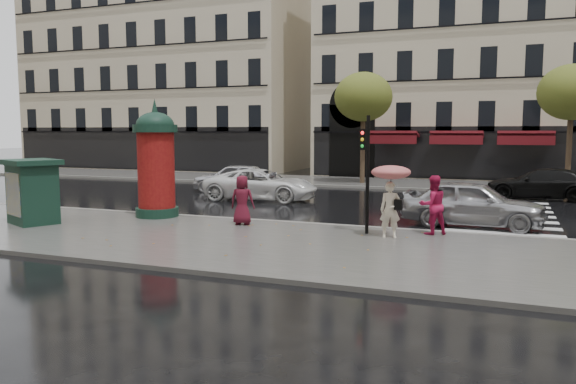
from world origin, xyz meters
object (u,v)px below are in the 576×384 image
at_px(woman_red, 433,205).
at_px(car_black, 541,184).
at_px(car_white, 261,185).
at_px(man_burgundy, 242,200).
at_px(morris_column, 156,160).
at_px(woman_umbrella, 391,188).
at_px(newsstand, 32,191).
at_px(car_far_silver, 235,178).
at_px(car_silver, 473,203).
at_px(traffic_light, 366,163).

xyz_separation_m(woman_red, car_black, (3.54, 11.78, -0.28)).
bearing_deg(car_white, woman_red, -131.24).
relative_size(man_burgundy, morris_column, 0.39).
height_order(woman_umbrella, newsstand, woman_umbrella).
bearing_deg(woman_umbrella, newsstand, -170.88).
bearing_deg(car_far_silver, morris_column, 2.12).
relative_size(woman_umbrella, car_silver, 0.47).
distance_m(traffic_light, car_black, 13.66).
xyz_separation_m(morris_column, car_silver, (10.77, 2.60, -1.36)).
bearing_deg(traffic_light, morris_column, 175.19).
bearing_deg(woman_umbrella, car_silver, 59.74).
height_order(traffic_light, car_silver, traffic_light).
distance_m(man_burgundy, car_silver, 7.74).
bearing_deg(car_silver, car_far_silver, 64.31).
relative_size(woman_red, car_silver, 0.38).
xyz_separation_m(newsstand, car_far_silver, (1.33, 12.27, -0.47)).
bearing_deg(woman_umbrella, woman_red, 42.34).
bearing_deg(car_white, traffic_light, -141.01).
height_order(woman_umbrella, car_white, woman_umbrella).
height_order(car_black, car_far_silver, car_far_silver).
bearing_deg(car_black, traffic_light, -19.66).
height_order(newsstand, car_far_silver, newsstand).
bearing_deg(car_black, car_far_silver, -77.12).
xyz_separation_m(woman_red, traffic_light, (-1.89, -0.66, 1.26)).
distance_m(woman_umbrella, car_far_silver, 14.66).
bearing_deg(car_silver, car_white, 70.47).
relative_size(woman_umbrella, car_white, 0.42).
relative_size(car_silver, car_far_silver, 1.05).
relative_size(newsstand, car_black, 0.45).
relative_size(newsstand, car_white, 0.43).
bearing_deg(woman_umbrella, traffic_light, 158.46).
bearing_deg(woman_umbrella, morris_column, 173.55).
height_order(man_burgundy, car_silver, man_burgundy).
height_order(woman_umbrella, car_far_silver, woman_umbrella).
bearing_deg(traffic_light, woman_red, 19.38).
bearing_deg(car_far_silver, car_black, 91.38).
height_order(woman_umbrella, car_silver, woman_umbrella).
xyz_separation_m(newsstand, car_silver, (13.72, 5.45, -0.44)).
height_order(morris_column, car_silver, morris_column).
height_order(woman_umbrella, man_burgundy, woman_umbrella).
xyz_separation_m(man_burgundy, car_white, (-2.49, 7.11, -0.21)).
relative_size(man_burgundy, car_silver, 0.35).
height_order(man_burgundy, car_white, man_burgundy).
xyz_separation_m(man_burgundy, newsstand, (-6.63, -2.35, 0.29)).
height_order(woman_red, car_black, woman_red).
distance_m(woman_red, car_silver, 2.80).
relative_size(woman_red, man_burgundy, 1.08).
height_order(man_burgundy, newsstand, newsstand).
distance_m(car_silver, car_black, 9.52).
bearing_deg(woman_red, newsstand, -22.40).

